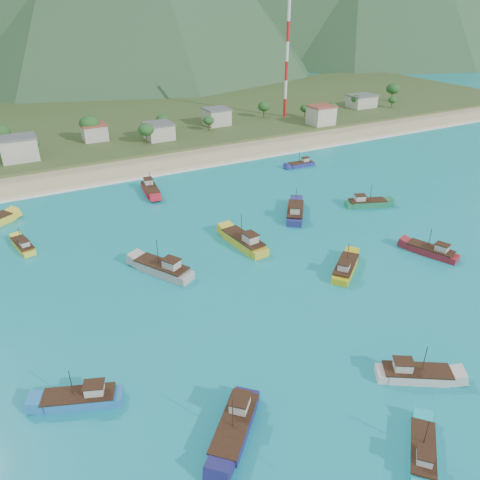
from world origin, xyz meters
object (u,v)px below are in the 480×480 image
boat_6 (23,246)px  boat_11 (295,213)px  boat_18 (345,268)px  boat_27 (431,252)px  boat_14 (163,269)px  boat_0 (422,453)px  boat_21 (235,427)px  boat_8 (301,165)px  boat_12 (244,242)px  boat_4 (81,399)px  boat_9 (366,203)px  boat_22 (415,375)px  boat_24 (150,190)px  radio_tower (287,61)px

boat_6 → boat_11: size_ratio=0.77×
boat_11 → boat_18: 25.60m
boat_11 → boat_27: bearing=-27.7°
boat_11 → boat_14: 36.97m
boat_14 → boat_11: bearing=-14.8°
boat_18 → boat_0: bearing=-65.7°
boat_21 → boat_27: (53.95, 19.23, -0.12)m
boat_6 → boat_8: size_ratio=1.03×
boat_18 → boat_12: bearing=175.1°
boat_6 → boat_21: boat_21 is taller
boat_4 → boat_27: 69.26m
boat_9 → boat_18: 32.60m
boat_0 → boat_12: bearing=130.0°
boat_27 → boat_14: bearing=138.8°
boat_0 → boat_9: size_ratio=0.78×
boat_4 → boat_21: 19.86m
boat_22 → boat_24: 81.42m
boat_11 → boat_14: boat_14 is taller
boat_9 → boat_14: (-54.43, -6.12, 0.20)m
radio_tower → boat_24: size_ratio=3.83×
boat_9 → boat_21: bearing=-32.7°
boat_4 → boat_14: boat_14 is taller
radio_tower → boat_14: radio_tower is taller
boat_12 → boat_22: size_ratio=1.26×
boat_4 → boat_9: 80.32m
boat_11 → boat_22: boat_11 is taller
radio_tower → boat_0: size_ratio=5.25×
radio_tower → boat_27: (-35.84, -108.36, -22.20)m
boat_11 → boat_14: bearing=-128.7°
boat_24 → boat_11: bearing=137.1°
boat_11 → boat_0: bearing=-75.0°
boat_12 → boat_4: bearing=-151.0°
boat_9 → boat_27: boat_9 is taller
boat_0 → boat_4: 40.97m
boat_4 → boat_24: 71.01m
radio_tower → boat_4: 156.90m
boat_22 → boat_24: bearing=-141.3°
boat_12 → boat_24: boat_12 is taller
boat_11 → boat_21: size_ratio=1.13×
radio_tower → boat_22: radio_tower is taller
boat_0 → boat_8: (45.49, 89.01, -0.03)m
boat_0 → boat_18: boat_18 is taller
radio_tower → boat_9: bearing=-110.1°
boat_18 → boat_22: size_ratio=0.99×
boat_6 → boat_22: bearing=-68.1°
boat_11 → radio_tower: bearing=95.0°
boat_4 → boat_12: boat_12 is taller
boat_0 → boat_12: boat_12 is taller
boat_6 → boat_11: 58.92m
boat_22 → boat_27: size_ratio=0.97×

